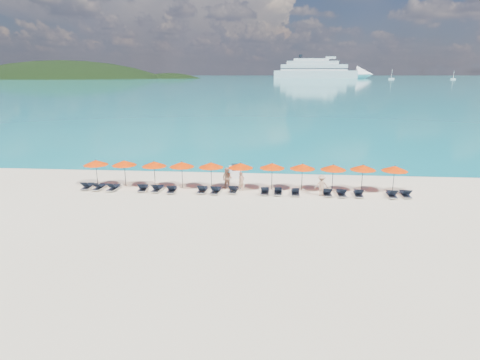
{
  "coord_description": "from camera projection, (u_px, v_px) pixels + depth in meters",
  "views": [
    {
      "loc": [
        2.56,
        -27.49,
        9.49
      ],
      "look_at": [
        0.0,
        3.0,
        1.2
      ],
      "focal_mm": 30.0,
      "sensor_mm": 36.0,
      "label": 1
    }
  ],
  "objects": [
    {
      "name": "jetski",
      "position": [
        235.0,
        172.0,
        37.69
      ],
      "size": [
        1.42,
        2.87,
        0.98
      ],
      "rotation": [
        0.0,
        0.0,
        0.14
      ],
      "color": "white",
      "rests_on": "ground"
    },
    {
      "name": "umbrella_3",
      "position": [
        182.0,
        164.0,
        33.38
      ],
      "size": [
        2.1,
        2.1,
        2.28
      ],
      "color": "black",
      "rests_on": "ground"
    },
    {
      "name": "cruise_ship",
      "position": [
        324.0,
        71.0,
        595.99
      ],
      "size": [
        146.49,
        27.25,
        40.62
      ],
      "rotation": [
        0.0,
        0.0,
        -0.03
      ],
      "color": "white",
      "rests_on": "ground"
    },
    {
      "name": "umbrella_9",
      "position": [
        363.0,
        167.0,
        32.34
      ],
      "size": [
        2.1,
        2.1,
        2.28
      ],
      "color": "black",
      "rests_on": "ground"
    },
    {
      "name": "lounger_3",
      "position": [
        143.0,
        188.0,
        33.0
      ],
      "size": [
        0.78,
        1.75,
        0.66
      ],
      "rotation": [
        0.0,
        0.0,
        0.1
      ],
      "color": "silver",
      "rests_on": "ground"
    },
    {
      "name": "beachgoer_a",
      "position": [
        241.0,
        182.0,
        32.84
      ],
      "size": [
        0.68,
        0.64,
        1.56
      ],
      "primitive_type": "imported",
      "rotation": [
        0.0,
        0.0,
        0.66
      ],
      "color": "tan",
      "rests_on": "ground"
    },
    {
      "name": "lounger_16",
      "position": [
        405.0,
        194.0,
        31.38
      ],
      "size": [
        0.69,
        1.72,
        0.66
      ],
      "rotation": [
        0.0,
        0.0,
        -0.04
      ],
      "color": "silver",
      "rests_on": "ground"
    },
    {
      "name": "sailboat_near",
      "position": [
        391.0,
        78.0,
        502.75
      ],
      "size": [
        6.82,
        2.27,
        12.5
      ],
      "color": "white",
      "rests_on": "ground"
    },
    {
      "name": "lounger_9",
      "position": [
        265.0,
        191.0,
        32.17
      ],
      "size": [
        0.69,
        1.73,
        0.66
      ],
      "rotation": [
        0.0,
        0.0,
        -0.04
      ],
      "color": "silver",
      "rests_on": "ground"
    },
    {
      "name": "lounger_11",
      "position": [
        295.0,
        192.0,
        31.89
      ],
      "size": [
        0.64,
        1.71,
        0.66
      ],
      "rotation": [
        0.0,
        0.0,
        -0.01
      ],
      "color": "silver",
      "rests_on": "ground"
    },
    {
      "name": "lounger_2",
      "position": [
        114.0,
        187.0,
        33.17
      ],
      "size": [
        0.74,
        1.74,
        0.66
      ],
      "rotation": [
        0.0,
        0.0,
        -0.07
      ],
      "color": "silver",
      "rests_on": "ground"
    },
    {
      "name": "lounger_1",
      "position": [
        99.0,
        187.0,
        33.34
      ],
      "size": [
        0.7,
        1.73,
        0.66
      ],
      "rotation": [
        0.0,
        0.0,
        -0.05
      ],
      "color": "silver",
      "rests_on": "ground"
    },
    {
      "name": "umbrella_6",
      "position": [
        272.0,
        166.0,
        32.92
      ],
      "size": [
        2.1,
        2.1,
        2.28
      ],
      "color": "black",
      "rests_on": "ground"
    },
    {
      "name": "umbrella_5",
      "position": [
        241.0,
        165.0,
        33.0
      ],
      "size": [
        2.1,
        2.1,
        2.28
      ],
      "color": "black",
      "rests_on": "ground"
    },
    {
      "name": "beachgoer_c",
      "position": [
        321.0,
        185.0,
        31.51
      ],
      "size": [
        1.13,
        0.59,
        1.7
      ],
      "primitive_type": "imported",
      "rotation": [
        0.0,
        0.0,
        3.21
      ],
      "color": "tan",
      "rests_on": "ground"
    },
    {
      "name": "lounger_7",
      "position": [
        216.0,
        190.0,
        32.36
      ],
      "size": [
        0.79,
        1.75,
        0.66
      ],
      "rotation": [
        0.0,
        0.0,
        -0.1
      ],
      "color": "silver",
      "rests_on": "ground"
    },
    {
      "name": "umbrella_10",
      "position": [
        395.0,
        168.0,
        31.98
      ],
      "size": [
        2.1,
        2.1,
        2.28
      ],
      "color": "black",
      "rests_on": "ground"
    },
    {
      "name": "headland_small",
      "position": [
        170.0,
        103.0,
        589.02
      ],
      "size": [
        162.0,
        126.0,
        85.5
      ],
      "color": "black",
      "rests_on": "ground"
    },
    {
      "name": "lounger_8",
      "position": [
        234.0,
        189.0,
        32.55
      ],
      "size": [
        0.77,
        1.75,
        0.66
      ],
      "rotation": [
        0.0,
        0.0,
        -0.09
      ],
      "color": "silver",
      "rests_on": "ground"
    },
    {
      "name": "lounger_14",
      "position": [
        358.0,
        193.0,
        31.52
      ],
      "size": [
        0.72,
        1.73,
        0.66
      ],
      "rotation": [
        0.0,
        0.0,
        -0.06
      ],
      "color": "silver",
      "rests_on": "ground"
    },
    {
      "name": "lounger_13",
      "position": [
        341.0,
        193.0,
        31.61
      ],
      "size": [
        0.63,
        1.7,
        0.66
      ],
      "rotation": [
        0.0,
        0.0,
        0.01
      ],
      "color": "silver",
      "rests_on": "ground"
    },
    {
      "name": "umbrella_0",
      "position": [
        96.0,
        163.0,
        34.04
      ],
      "size": [
        2.1,
        2.1,
        2.28
      ],
      "color": "black",
      "rests_on": "ground"
    },
    {
      "name": "umbrella_1",
      "position": [
        124.0,
        163.0,
        33.93
      ],
      "size": [
        2.1,
        2.1,
        2.28
      ],
      "color": "black",
      "rests_on": "ground"
    },
    {
      "name": "headland_main",
      "position": [
        66.0,
        105.0,
        582.68
      ],
      "size": [
        374.0,
        242.0,
        126.5
      ],
      "color": "black",
      "rests_on": "ground"
    },
    {
      "name": "sailboat_far",
      "position": [
        453.0,
        79.0,
        495.46
      ],
      "size": [
        5.89,
        1.96,
        10.8
      ],
      "color": "white",
      "rests_on": "ground"
    },
    {
      "name": "ground",
      "position": [
        237.0,
        207.0,
        29.13
      ],
      "size": [
        1400.0,
        1400.0,
        0.0
      ],
      "primitive_type": "plane",
      "color": "beige"
    },
    {
      "name": "lounger_4",
      "position": [
        157.0,
        188.0,
        32.86
      ],
      "size": [
        0.75,
        1.74,
        0.66
      ],
      "rotation": [
        0.0,
        0.0,
        -0.08
      ],
      "color": "silver",
      "rests_on": "ground"
    },
    {
      "name": "lounger_12",
      "position": [
        327.0,
        192.0,
        31.75
      ],
      "size": [
        0.64,
        1.71,
        0.66
      ],
      "rotation": [
        0.0,
        0.0,
        0.01
      ],
      "color": "silver",
      "rests_on": "ground"
    },
    {
      "name": "lounger_5",
      "position": [
        172.0,
        189.0,
        32.58
      ],
      "size": [
        0.71,
        1.73,
        0.66
      ],
      "rotation": [
        0.0,
        0.0,
        0.05
      ],
      "color": "silver",
      "rests_on": "ground"
    },
    {
      "name": "lounger_0",
      "position": [
        87.0,
        186.0,
        33.54
      ],
      "size": [
        0.72,
        1.73,
        0.66
      ],
      "rotation": [
        0.0,
        0.0,
        0.06
      ],
      "color": "silver",
      "rests_on": "ground"
    },
    {
      "name": "lounger_15",
      "position": [
        392.0,
        194.0,
        31.31
      ],
      "size": [
        0.71,
        1.73,
        0.66
      ],
      "rotation": [
        0.0,
        0.0,
        -0.05
      ],
      "color": "silver",
      "rests_on": "ground"
    },
    {
      "name": "umbrella_7",
      "position": [
        303.0,
        166.0,
        32.7
      ],
      "size": [
        2.1,
        2.1,
        2.28
      ],
      "color": "black",
      "rests_on": "ground"
    },
    {
      "name": "sea",
      "position": [
        273.0,
        78.0,
        663.93
      ],
      "size": [
        1600.0,
        1300.0,
        0.01
      ],
      "primitive_type": "cube",
      "color": "#1FA9B2",
      "rests_on": "ground"
    },
    {
      "name": "lounger_6",
      "position": [
        202.0,
        190.0,
        32.54
      ],
      "size": [
        0.68,
        1.72,
        0.66
      ],
      "rotation": [
        0.0,
        0.0,
        -0.04
      ],
      "color": "silver",
      "rests_on": "ground"
    },
    {
      "name": "beachgoer_b",
      "position": [
        227.0,
        178.0,
        33.32
      ],
      "size": [
        1.01,
        0.8,
        1.81
      ],
      "primitive_type": "imported",
      "rotation": [
        0.0,
        0.0,
        -0.39
      ],
      "color": "tan",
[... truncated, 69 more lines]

